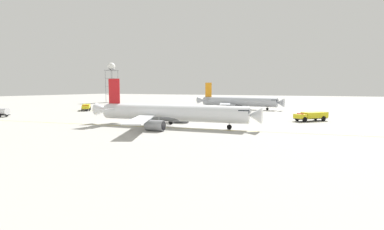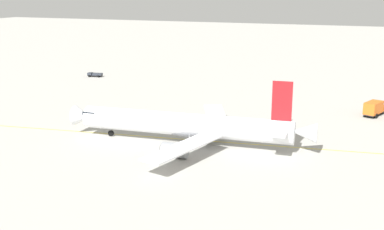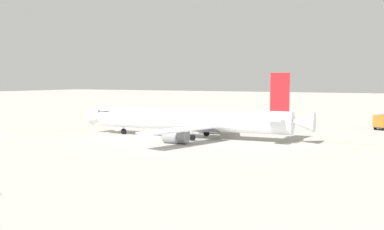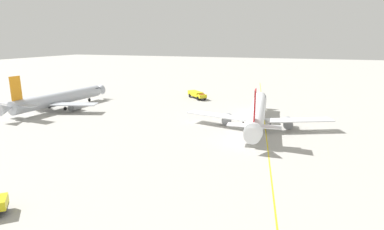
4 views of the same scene
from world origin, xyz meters
TOP-DOWN VIEW (x-y plane):
  - ground_plane at (0.00, 0.00)m, footprint 600.00×600.00m
  - airliner_main at (1.78, 0.63)m, footprint 43.14×36.18m
  - catering_truck_truck at (30.62, 32.66)m, footprint 4.71×7.59m
  - baggage_truck_truck at (-49.48, 50.68)m, footprint 4.59×2.67m
  - taxiway_centreline at (4.75, 3.19)m, footprint 170.49×25.18m

SIDE VIEW (x-z plane):
  - ground_plane at x=0.00m, z-range 0.00..0.00m
  - taxiway_centreline at x=4.75m, z-range 0.00..0.01m
  - baggage_truck_truck at x=-49.48m, z-range 0.11..1.33m
  - catering_truck_truck at x=30.62m, z-range 0.11..3.21m
  - airliner_main at x=1.78m, z-range -2.71..8.96m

